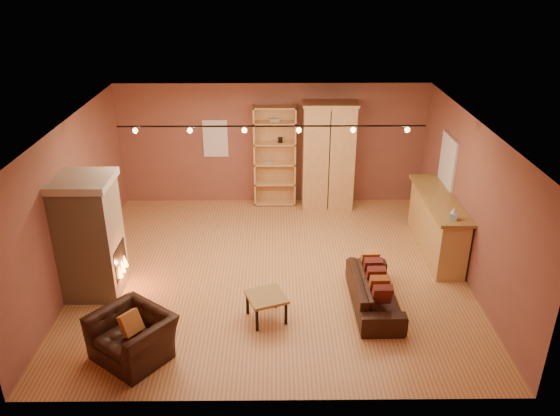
{
  "coord_description": "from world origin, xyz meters",
  "views": [
    {
      "loc": [
        0.06,
        -8.71,
        5.32
      ],
      "look_at": [
        0.14,
        0.2,
        1.2
      ],
      "focal_mm": 35.0,
      "sensor_mm": 36.0,
      "label": 1
    }
  ],
  "objects_px": {
    "loveseat": "(375,286)",
    "bookcase": "(275,155)",
    "bar_counter": "(437,224)",
    "armchair": "(132,329)",
    "armoire": "(328,156)",
    "coffee_table": "(266,299)",
    "fireplace": "(90,236)"
  },
  "relations": [
    {
      "from": "fireplace",
      "to": "bar_counter",
      "type": "bearing_deg",
      "value": 12.18
    },
    {
      "from": "bar_counter",
      "to": "fireplace",
      "type": "bearing_deg",
      "value": -167.82
    },
    {
      "from": "fireplace",
      "to": "bookcase",
      "type": "xyz_separation_m",
      "value": [
        3.09,
        3.73,
        0.13
      ]
    },
    {
      "from": "armchair",
      "to": "bookcase",
      "type": "bearing_deg",
      "value": 107.17
    },
    {
      "from": "fireplace",
      "to": "bookcase",
      "type": "height_order",
      "value": "bookcase"
    },
    {
      "from": "fireplace",
      "to": "coffee_table",
      "type": "relative_size",
      "value": 2.86
    },
    {
      "from": "fireplace",
      "to": "armoire",
      "type": "height_order",
      "value": "armoire"
    },
    {
      "from": "armoire",
      "to": "bookcase",
      "type": "bearing_deg",
      "value": 171.06
    },
    {
      "from": "armoire",
      "to": "coffee_table",
      "type": "distance_m",
      "value": 4.68
    },
    {
      "from": "armoire",
      "to": "loveseat",
      "type": "relative_size",
      "value": 1.34
    },
    {
      "from": "fireplace",
      "to": "bookcase",
      "type": "bearing_deg",
      "value": 50.32
    },
    {
      "from": "fireplace",
      "to": "armchair",
      "type": "height_order",
      "value": "fireplace"
    },
    {
      "from": "fireplace",
      "to": "bookcase",
      "type": "distance_m",
      "value": 4.84
    },
    {
      "from": "fireplace",
      "to": "loveseat",
      "type": "xyz_separation_m",
      "value": [
        4.74,
        -0.5,
        -0.69
      ]
    },
    {
      "from": "loveseat",
      "to": "armchair",
      "type": "height_order",
      "value": "armchair"
    },
    {
      "from": "bookcase",
      "to": "fireplace",
      "type": "bearing_deg",
      "value": -129.68
    },
    {
      "from": "fireplace",
      "to": "loveseat",
      "type": "bearing_deg",
      "value": -6.01
    },
    {
      "from": "armoire",
      "to": "coffee_table",
      "type": "height_order",
      "value": "armoire"
    },
    {
      "from": "armoire",
      "to": "bar_counter",
      "type": "relative_size",
      "value": 1.02
    },
    {
      "from": "loveseat",
      "to": "bookcase",
      "type": "bearing_deg",
      "value": 20.65
    },
    {
      "from": "loveseat",
      "to": "coffee_table",
      "type": "height_order",
      "value": "loveseat"
    },
    {
      "from": "coffee_table",
      "to": "loveseat",
      "type": "bearing_deg",
      "value": 11.37
    },
    {
      "from": "fireplace",
      "to": "loveseat",
      "type": "distance_m",
      "value": 4.81
    },
    {
      "from": "bookcase",
      "to": "bar_counter",
      "type": "height_order",
      "value": "bookcase"
    },
    {
      "from": "bookcase",
      "to": "bar_counter",
      "type": "xyz_separation_m",
      "value": [
        3.15,
        -2.38,
        -0.6
      ]
    },
    {
      "from": "armoire",
      "to": "armchair",
      "type": "height_order",
      "value": "armoire"
    },
    {
      "from": "bar_counter",
      "to": "loveseat",
      "type": "xyz_separation_m",
      "value": [
        -1.5,
        -1.85,
        -0.21
      ]
    },
    {
      "from": "bar_counter",
      "to": "coffee_table",
      "type": "relative_size",
      "value": 3.26
    },
    {
      "from": "armoire",
      "to": "loveseat",
      "type": "distance_m",
      "value": 4.15
    },
    {
      "from": "bar_counter",
      "to": "loveseat",
      "type": "bearing_deg",
      "value": -129.15
    },
    {
      "from": "bookcase",
      "to": "coffee_table",
      "type": "height_order",
      "value": "bookcase"
    },
    {
      "from": "fireplace",
      "to": "coffee_table",
      "type": "xyz_separation_m",
      "value": [
        2.95,
        -0.86,
        -0.69
      ]
    }
  ]
}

